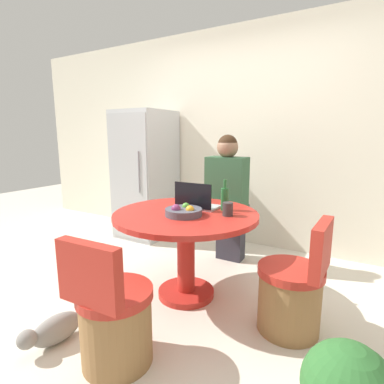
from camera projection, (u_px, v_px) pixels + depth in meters
ground_plane at (172, 300)px, 2.46m from camera, size 12.00×12.00×0.00m
wall_back at (246, 138)px, 3.61m from camera, size 7.00×0.06×2.60m
refrigerator at (146, 175)px, 3.96m from camera, size 0.63×0.73×1.65m
dining_table at (186, 233)px, 2.44m from camera, size 1.17×1.17×0.72m
chair_near_camera at (114, 321)px, 1.74m from camera, size 0.44×0.44×0.80m
chair_right_side at (292, 294)px, 2.04m from camera, size 0.44×0.44×0.80m
person_seated at (228, 194)px, 3.08m from camera, size 0.40×0.37×1.34m
laptop at (197, 203)px, 2.54m from camera, size 0.34×0.22×0.23m
fruit_bowl at (184, 211)px, 2.31m from camera, size 0.29×0.29×0.10m
coffee_cup at (228, 209)px, 2.30m from camera, size 0.08×0.08×0.10m
bottle at (225, 198)px, 2.46m from camera, size 0.07×0.07×0.25m
cat at (54, 330)px, 1.93m from camera, size 0.20×0.46×0.19m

